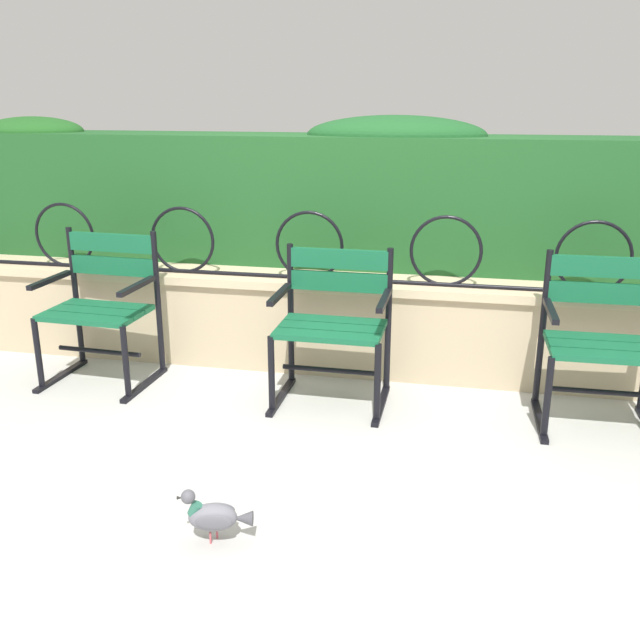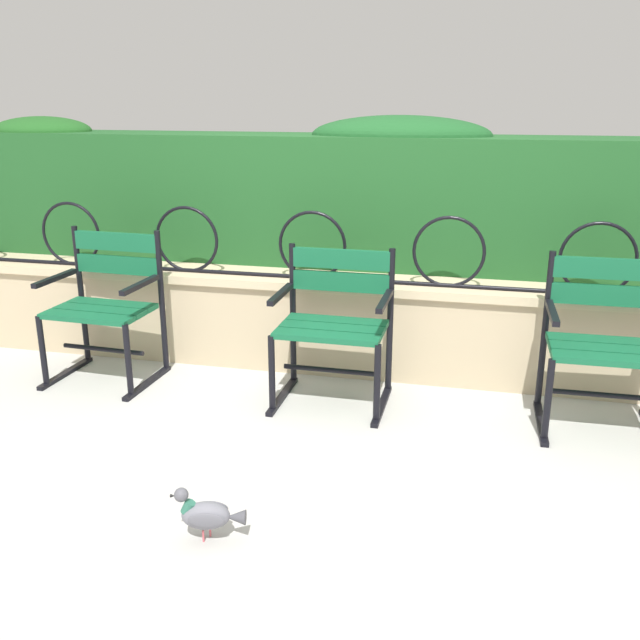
{
  "view_description": "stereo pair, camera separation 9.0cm",
  "coord_description": "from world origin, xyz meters",
  "px_view_note": "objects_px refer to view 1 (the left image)",
  "views": [
    {
      "loc": [
        0.71,
        -3.25,
        1.65
      ],
      "look_at": [
        0.0,
        0.14,
        0.55
      ],
      "focal_mm": 39.47,
      "sensor_mm": 36.0,
      "label": 1
    },
    {
      "loc": [
        0.79,
        -3.23,
        1.65
      ],
      "look_at": [
        0.0,
        0.14,
        0.55
      ],
      "focal_mm": 39.47,
      "sensor_mm": 36.0,
      "label": 2
    }
  ],
  "objects_px": {
    "park_chair_left": "(102,304)",
    "pigeon_near_chairs": "(214,516)",
    "park_chair_centre": "(334,321)",
    "park_chair_right": "(602,338)"
  },
  "relations": [
    {
      "from": "park_chair_left",
      "to": "park_chair_right",
      "type": "distance_m",
      "value": 2.82
    },
    {
      "from": "park_chair_left",
      "to": "park_chair_right",
      "type": "height_order",
      "value": "park_chair_left"
    },
    {
      "from": "park_chair_left",
      "to": "park_chair_centre",
      "type": "xyz_separation_m",
      "value": [
        1.41,
        -0.02,
        -0.01
      ]
    },
    {
      "from": "park_chair_left",
      "to": "park_chair_centre",
      "type": "height_order",
      "value": "park_chair_left"
    },
    {
      "from": "park_chair_centre",
      "to": "park_chair_right",
      "type": "bearing_deg",
      "value": -0.47
    },
    {
      "from": "park_chair_right",
      "to": "park_chair_left",
      "type": "bearing_deg",
      "value": 179.41
    },
    {
      "from": "park_chair_left",
      "to": "park_chair_right",
      "type": "bearing_deg",
      "value": -0.59
    },
    {
      "from": "park_chair_centre",
      "to": "pigeon_near_chairs",
      "type": "bearing_deg",
      "value": -97.71
    },
    {
      "from": "park_chair_left",
      "to": "pigeon_near_chairs",
      "type": "xyz_separation_m",
      "value": [
        1.22,
        -1.46,
        -0.36
      ]
    },
    {
      "from": "park_chair_left",
      "to": "park_chair_centre",
      "type": "bearing_deg",
      "value": -0.71
    }
  ]
}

